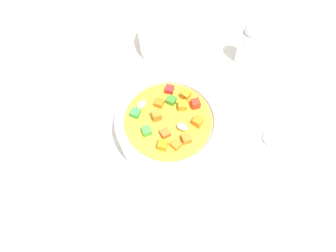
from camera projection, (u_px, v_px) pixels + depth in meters
ground_plane at (168, 136)px, 51.00cm from camera, size 140.00×140.00×2.00cm
soup_bowl_main at (168, 125)px, 47.63cm from camera, size 16.25×16.25×6.14cm
spoon at (249, 170)px, 46.70cm from camera, size 20.33×11.75×1.01cm
side_bowl_small at (170, 37)px, 56.73cm from camera, size 12.00×12.00×4.65cm
pepper_shaker at (248, 43)px, 53.25cm from camera, size 3.14×3.14×9.13cm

